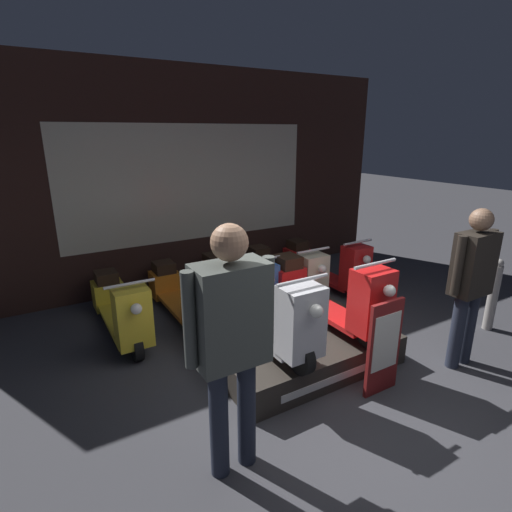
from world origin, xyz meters
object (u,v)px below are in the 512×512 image
person_left_browsing (231,332)px  street_bollard (493,295)px  scooter_backrow_2 (237,283)px  scooter_backrow_3 (284,273)px  scooter_display_right (325,293)px  scooter_backrow_0 (120,308)px  scooter_display_left (260,309)px  price_sign_board (384,347)px  scooter_backrow_4 (325,265)px  person_right_browsing (472,278)px  scooter_backrow_1 (183,295)px

person_left_browsing → street_bollard: (3.61, 0.29, -0.63)m
scooter_backrow_2 → scooter_backrow_3: (0.77, 0.00, 0.00)m
scooter_display_right → scooter_backrow_0: size_ratio=1.00×
scooter_display_right → person_left_browsing: (-1.64, -1.00, 0.44)m
scooter_display_right → street_bollard: 2.11m
scooter_backrow_0 → scooter_backrow_2: same height
scooter_backrow_3 → scooter_display_left: bearing=-131.4°
scooter_backrow_2 → price_sign_board: size_ratio=2.00×
scooter_display_left → scooter_display_right: same height
scooter_display_left → person_left_browsing: person_left_browsing is taller
price_sign_board → scooter_display_right: bearing=84.6°
scooter_display_left → person_left_browsing: (-0.82, -1.00, 0.44)m
scooter_backrow_0 → scooter_backrow_2: 1.53m
scooter_backrow_4 → person_left_browsing: 3.80m
price_sign_board → street_bollard: (2.06, 0.20, -0.01)m
scooter_backrow_3 → person_left_browsing: size_ratio=1.01×
scooter_display_right → price_sign_board: 0.94m
scooter_backrow_3 → scooter_backrow_2: bearing=180.0°
scooter_backrow_3 → price_sign_board: (-0.52, -2.33, 0.12)m
scooter_display_right → person_left_browsing: person_left_browsing is taller
price_sign_board → scooter_backrow_0: bearing=127.4°
price_sign_board → person_left_browsing: bearing=-176.9°
scooter_display_right → scooter_backrow_0: 2.36m
scooter_backrow_0 → price_sign_board: 2.94m
scooter_backrow_0 → person_left_browsing: size_ratio=1.01×
person_right_browsing → street_bollard: 1.17m
scooter_display_right → scooter_backrow_0: (-1.87, 1.42, -0.30)m
scooter_backrow_0 → scooter_backrow_1: 0.77m
scooter_display_left → scooter_backrow_0: size_ratio=1.00×
scooter_backrow_2 → scooter_backrow_4: same height
person_right_browsing → price_sign_board: 1.15m
scooter_display_left → scooter_backrow_3: 1.91m
scooter_display_right → price_sign_board: bearing=-95.4°
scooter_display_left → scooter_display_right: size_ratio=1.00×
scooter_backrow_3 → scooter_backrow_4: size_ratio=1.00×
scooter_backrow_1 → person_right_browsing: (2.05, -2.42, 0.61)m
scooter_display_right → scooter_backrow_3: scooter_display_right is taller
scooter_display_left → street_bollard: scooter_display_left is taller
scooter_display_right → person_left_browsing: bearing=-148.7°
scooter_display_left → street_bollard: (2.79, -0.71, -0.19)m
scooter_display_right → scooter_backrow_3: (0.43, 1.42, -0.30)m
price_sign_board → person_right_browsing: bearing=-4.6°
scooter_display_left → scooter_display_right: bearing=0.0°
street_bollard → scooter_display_left: bearing=165.7°
person_right_browsing → price_sign_board: size_ratio=1.81×
scooter_backrow_0 → person_left_browsing: bearing=-84.6°
person_left_browsing → street_bollard: bearing=4.6°
scooter_backrow_0 → scooter_backrow_4: same height
scooter_display_left → scooter_backrow_2: size_ratio=1.00×
scooter_display_right → scooter_backrow_2: (-0.33, 1.42, -0.30)m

